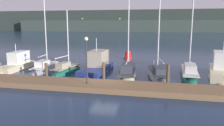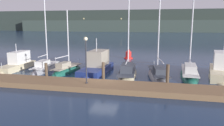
# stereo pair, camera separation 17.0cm
# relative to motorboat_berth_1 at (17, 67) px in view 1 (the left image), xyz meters

# --- Properties ---
(ground_plane) EXTENTS (400.00, 400.00, 0.00)m
(ground_plane) POSITION_rel_motorboat_berth_1_xyz_m (11.50, -3.74, -0.32)
(ground_plane) COLOR #192D4C
(dock) EXTENTS (29.54, 2.80, 0.45)m
(dock) POSITION_rel_motorboat_berth_1_xyz_m (11.50, -5.51, -0.10)
(dock) COLOR brown
(dock) RESTS_ON ground
(mooring_pile_1) EXTENTS (0.28, 0.28, 1.65)m
(mooring_pile_1) POSITION_rel_motorboat_berth_1_xyz_m (5.88, -3.86, 0.50)
(mooring_pile_1) COLOR #4C3D2D
(mooring_pile_1) RESTS_ON ground
(mooring_pile_2) EXTENTS (0.28, 0.28, 1.94)m
(mooring_pile_2) POSITION_rel_motorboat_berth_1_xyz_m (11.50, -3.86, 0.65)
(mooring_pile_2) COLOR #4C3D2D
(mooring_pile_2) RESTS_ON ground
(mooring_pile_3) EXTENTS (0.28, 0.28, 1.96)m
(mooring_pile_3) POSITION_rel_motorboat_berth_1_xyz_m (17.11, -3.86, 0.66)
(mooring_pile_3) COLOR #4C3D2D
(mooring_pile_3) RESTS_ON ground
(motorboat_berth_1) EXTENTS (2.00, 6.23, 3.71)m
(motorboat_berth_1) POSITION_rel_motorboat_berth_1_xyz_m (0.00, 0.00, 0.00)
(motorboat_berth_1) COLOR beige
(motorboat_berth_1) RESTS_ON ground
(sailboat_berth_2) EXTENTS (1.93, 6.19, 9.14)m
(sailboat_berth_2) POSITION_rel_motorboat_berth_1_xyz_m (3.58, 0.16, -0.21)
(sailboat_berth_2) COLOR gray
(sailboat_berth_2) RESTS_ON ground
(sailboat_berth_3) EXTENTS (2.30, 5.53, 7.47)m
(sailboat_berth_3) POSITION_rel_motorboat_berth_1_xyz_m (6.47, -0.49, -0.21)
(sailboat_berth_3) COLOR #195647
(sailboat_berth_3) RESTS_ON ground
(motorboat_berth_4) EXTENTS (2.84, 7.07, 4.44)m
(motorboat_berth_4) POSITION_rel_motorboat_berth_1_xyz_m (9.65, 0.44, 0.07)
(motorboat_berth_4) COLOR navy
(motorboat_berth_4) RESTS_ON ground
(sailboat_berth_5) EXTENTS (2.46, 8.36, 10.47)m
(sailboat_berth_5) POSITION_rel_motorboat_berth_1_xyz_m (13.19, -0.22, -0.19)
(sailboat_berth_5) COLOR beige
(sailboat_berth_5) RESTS_ON ground
(sailboat_berth_6) EXTENTS (2.78, 7.28, 11.40)m
(sailboat_berth_6) POSITION_rel_motorboat_berth_1_xyz_m (16.34, -0.59, -0.20)
(sailboat_berth_6) COLOR gray
(sailboat_berth_6) RESTS_ON ground
(sailboat_berth_7) EXTENTS (2.36, 7.88, 10.22)m
(sailboat_berth_7) POSITION_rel_motorboat_berth_1_xyz_m (19.49, 0.67, -0.18)
(sailboat_berth_7) COLOR #195647
(sailboat_berth_7) RESTS_ON ground
(motorboat_berth_8) EXTENTS (3.68, 7.14, 4.13)m
(motorboat_berth_8) POSITION_rel_motorboat_berth_1_xyz_m (22.63, 0.90, 0.22)
(motorboat_berth_8) COLOR beige
(motorboat_berth_8) RESTS_ON ground
(channel_buoy) EXTENTS (1.32, 1.32, 1.71)m
(channel_buoy) POSITION_rel_motorboat_berth_1_xyz_m (11.79, 10.58, 0.29)
(channel_buoy) COLOR red
(channel_buoy) RESTS_ON ground
(dock_lamppost) EXTENTS (0.32, 0.32, 3.84)m
(dock_lamppost) POSITION_rel_motorboat_berth_1_xyz_m (10.53, -5.71, 2.71)
(dock_lamppost) COLOR #2D2D33
(dock_lamppost) RESTS_ON dock
(hillside_backdrop) EXTENTS (240.00, 23.00, 14.20)m
(hillside_backdrop) POSITION_rel_motorboat_berth_1_xyz_m (8.72, 129.27, 6.22)
(hillside_backdrop) COLOR #28332D
(hillside_backdrop) RESTS_ON ground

